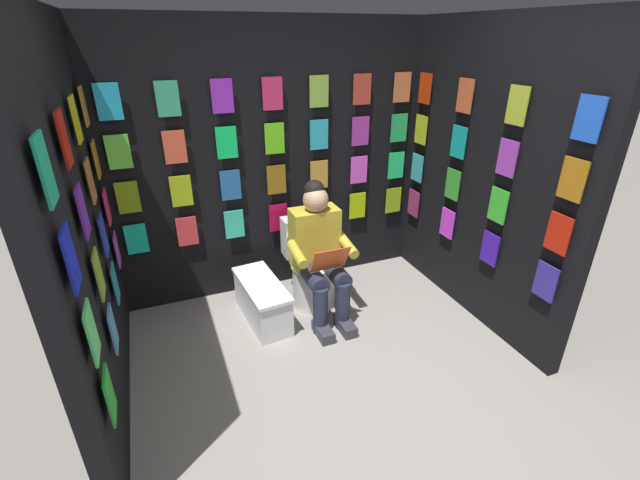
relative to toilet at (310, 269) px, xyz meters
name	(u,v)px	position (x,y,z in m)	size (l,w,h in m)	color
ground_plane	(377,438)	(0.17, 1.59, -0.33)	(30.00, 30.00, 0.00)	gray
display_wall_back	(273,163)	(0.17, -0.47, 0.87)	(2.92, 0.14, 2.40)	black
display_wall_left	(485,178)	(-1.29, 0.59, 0.87)	(0.14, 2.01, 2.40)	black
display_wall_right	(81,235)	(1.63, 0.59, 0.87)	(0.14, 2.01, 2.40)	black
toilet	(310,269)	(0.00, 0.00, 0.00)	(0.41, 0.55, 0.77)	white
person_reading	(320,252)	(0.00, 0.23, 0.27)	(0.52, 0.68, 1.19)	gold
comic_longbox_near	(262,301)	(0.49, 0.13, -0.14)	(0.36, 0.75, 0.36)	silver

